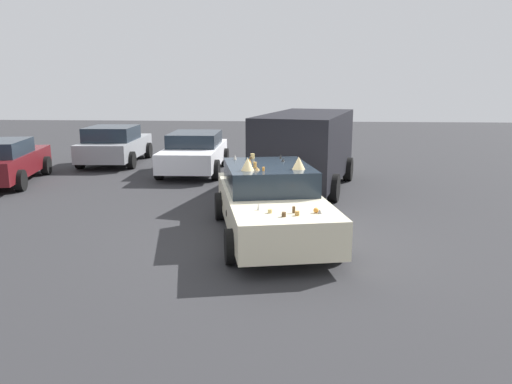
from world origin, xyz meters
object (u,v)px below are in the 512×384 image
(art_car_decorated, at_px, (270,201))
(parked_sedan_far_right, at_px, (0,161))
(parked_van_behind_right, at_px, (306,146))
(parked_sedan_behind_left, at_px, (115,145))
(parked_sedan_row_back_center, at_px, (195,152))

(art_car_decorated, height_order, parked_sedan_far_right, art_car_decorated)
(art_car_decorated, bearing_deg, parked_van_behind_right, 158.20)
(parked_sedan_far_right, distance_m, parked_sedan_behind_left, 4.56)
(parked_sedan_row_back_center, distance_m, parked_sedan_behind_left, 3.71)
(art_car_decorated, relative_size, parked_sedan_behind_left, 1.12)
(parked_van_behind_right, relative_size, parked_sedan_row_back_center, 1.18)
(parked_sedan_far_right, relative_size, parked_sedan_row_back_center, 1.00)
(art_car_decorated, xyz_separation_m, parked_sedan_row_back_center, (7.09, 2.87, -0.01))
(art_car_decorated, bearing_deg, parked_sedan_row_back_center, -169.76)
(parked_sedan_row_back_center, height_order, parked_sedan_behind_left, parked_sedan_behind_left)
(parked_sedan_row_back_center, bearing_deg, parked_sedan_behind_left, -117.19)
(parked_sedan_behind_left, bearing_deg, parked_sedan_row_back_center, -119.05)
(parked_van_behind_right, distance_m, parked_sedan_far_right, 9.17)
(parked_van_behind_right, distance_m, parked_sedan_behind_left, 8.11)
(parked_sedan_row_back_center, xyz_separation_m, parked_sedan_behind_left, (1.63, 3.33, 0.02))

